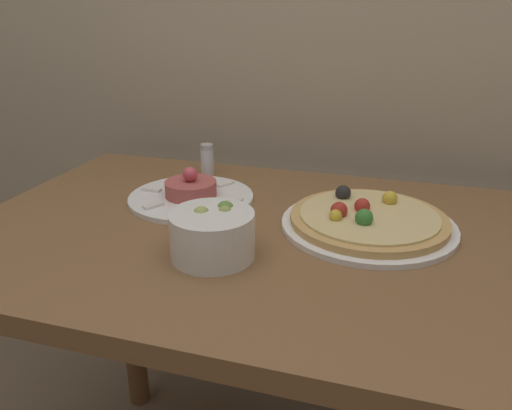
% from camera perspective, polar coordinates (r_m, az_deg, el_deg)
% --- Properties ---
extents(dining_table, '(1.11, 0.68, 0.76)m').
position_cam_1_polar(dining_table, '(0.93, 1.97, -10.09)').
color(dining_table, brown).
rests_on(dining_table, ground_plane).
extents(pizza_plate, '(0.31, 0.31, 0.05)m').
position_cam_1_polar(pizza_plate, '(0.90, 12.65, -1.74)').
color(pizza_plate, white).
rests_on(pizza_plate, dining_table).
extents(tartare_plate, '(0.25, 0.25, 0.07)m').
position_cam_1_polar(tartare_plate, '(1.01, -7.43, 1.24)').
color(tartare_plate, white).
rests_on(tartare_plate, dining_table).
extents(small_bowl, '(0.13, 0.13, 0.08)m').
position_cam_1_polar(small_bowl, '(0.78, -4.99, -3.32)').
color(small_bowl, white).
rests_on(small_bowl, dining_table).
extents(salt_shaker, '(0.03, 0.03, 0.07)m').
position_cam_1_polar(salt_shaker, '(1.15, -5.58, 5.17)').
color(salt_shaker, silver).
rests_on(salt_shaker, dining_table).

